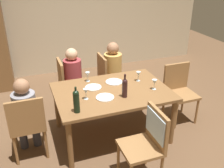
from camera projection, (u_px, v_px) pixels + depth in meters
name	position (u px, v px, depth m)	size (l,w,h in m)	color
ground_plane	(112.00, 134.00, 3.94)	(10.00, 10.00, 0.00)	brown
rear_room_partition	(69.00, 12.00, 5.68)	(6.40, 0.12, 2.70)	beige
dining_table	(112.00, 96.00, 3.65)	(1.59, 1.11, 0.75)	brown
chair_far_right	(108.00, 76.00, 4.58)	(0.44, 0.44, 0.92)	olive
chair_far_left	(68.00, 82.00, 4.36)	(0.44, 0.44, 0.92)	olive
chair_left_end	(27.00, 123.00, 3.28)	(0.44, 0.44, 0.92)	olive
chair_right_end	(179.00, 88.00, 4.15)	(0.44, 0.44, 0.92)	olive
chair_near	(151.00, 136.00, 2.93)	(0.46, 0.44, 0.92)	olive
person_woman_host	(114.00, 69.00, 4.56)	(0.36, 0.31, 1.14)	#33333D
person_man_bearded	(74.00, 75.00, 4.35)	(0.34, 0.30, 1.11)	#33333D
person_man_guest	(26.00, 111.00, 3.32)	(0.29, 0.34, 1.11)	#33333D
wine_bottle_tall_green	(125.00, 87.00, 3.39)	(0.07, 0.07, 0.33)	black
wine_bottle_dark_red	(76.00, 101.00, 3.05)	(0.08, 0.08, 0.33)	black
wine_glass_near_left	(154.00, 82.00, 3.61)	(0.07, 0.07, 0.15)	silver
wine_glass_centre	(88.00, 75.00, 3.84)	(0.07, 0.07, 0.15)	silver
wine_glass_near_right	(138.00, 74.00, 3.86)	(0.07, 0.07, 0.15)	silver
wine_glass_far	(86.00, 92.00, 3.35)	(0.07, 0.07, 0.15)	silver
dinner_plate_host	(93.00, 87.00, 3.69)	(0.23, 0.23, 0.01)	silver
dinner_plate_guest_left	(114.00, 82.00, 3.85)	(0.25, 0.25, 0.01)	silver
dinner_plate_guest_right	(105.00, 97.00, 3.42)	(0.24, 0.24, 0.01)	white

